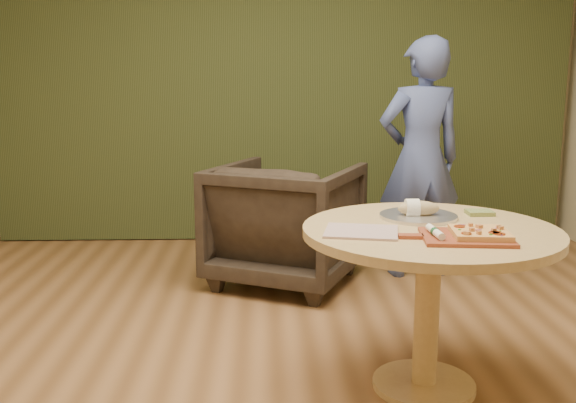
{
  "coord_description": "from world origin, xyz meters",
  "views": [
    {
      "loc": [
        -0.13,
        -2.55,
        1.4
      ],
      "look_at": [
        -0.04,
        0.25,
        0.84
      ],
      "focal_mm": 40.0,
      "sensor_mm": 36.0,
      "label": 1
    }
  ],
  "objects_px": {
    "pedestal_table": "(429,259)",
    "armchair": "(286,217)",
    "pizza_paddle": "(463,237)",
    "bread_roll": "(417,208)",
    "flatbread_pizza": "(480,233)",
    "serving_tray": "(418,216)",
    "cutlery_roll": "(435,232)",
    "person_standing": "(420,159)"
  },
  "relations": [
    {
      "from": "pedestal_table",
      "to": "armchair",
      "type": "relative_size",
      "value": 1.22
    },
    {
      "from": "pizza_paddle",
      "to": "armchair",
      "type": "xyz_separation_m",
      "value": [
        -0.66,
        1.75,
        -0.3
      ]
    },
    {
      "from": "pedestal_table",
      "to": "pizza_paddle",
      "type": "height_order",
      "value": "pizza_paddle"
    },
    {
      "from": "pedestal_table",
      "to": "bread_roll",
      "type": "bearing_deg",
      "value": 95.44
    },
    {
      "from": "bread_roll",
      "to": "armchair",
      "type": "distance_m",
      "value": 1.5
    },
    {
      "from": "pizza_paddle",
      "to": "flatbread_pizza",
      "type": "relative_size",
      "value": 1.9
    },
    {
      "from": "flatbread_pizza",
      "to": "serving_tray",
      "type": "bearing_deg",
      "value": 111.26
    },
    {
      "from": "armchair",
      "to": "flatbread_pizza",
      "type": "bearing_deg",
      "value": 137.19
    },
    {
      "from": "cutlery_roll",
      "to": "bread_roll",
      "type": "relative_size",
      "value": 1.03
    },
    {
      "from": "flatbread_pizza",
      "to": "armchair",
      "type": "height_order",
      "value": "armchair"
    },
    {
      "from": "serving_tray",
      "to": "bread_roll",
      "type": "bearing_deg",
      "value": 180.0
    },
    {
      "from": "flatbread_pizza",
      "to": "serving_tray",
      "type": "height_order",
      "value": "flatbread_pizza"
    },
    {
      "from": "armchair",
      "to": "cutlery_roll",
      "type": "bearing_deg",
      "value": 132.06
    },
    {
      "from": "serving_tray",
      "to": "person_standing",
      "type": "relative_size",
      "value": 0.22
    },
    {
      "from": "pizza_paddle",
      "to": "pedestal_table",
      "type": "bearing_deg",
      "value": 117.58
    },
    {
      "from": "cutlery_roll",
      "to": "pedestal_table",
      "type": "bearing_deg",
      "value": 77.92
    },
    {
      "from": "cutlery_roll",
      "to": "pizza_paddle",
      "type": "bearing_deg",
      "value": -4.73
    },
    {
      "from": "serving_tray",
      "to": "bread_roll",
      "type": "height_order",
      "value": "bread_roll"
    },
    {
      "from": "bread_roll",
      "to": "person_standing",
      "type": "distance_m",
      "value": 1.54
    },
    {
      "from": "pedestal_table",
      "to": "bread_roll",
      "type": "xyz_separation_m",
      "value": [
        -0.02,
        0.19,
        0.18
      ]
    },
    {
      "from": "cutlery_roll",
      "to": "serving_tray",
      "type": "relative_size",
      "value": 0.56
    },
    {
      "from": "bread_roll",
      "to": "armchair",
      "type": "height_order",
      "value": "armchair"
    },
    {
      "from": "pedestal_table",
      "to": "serving_tray",
      "type": "relative_size",
      "value": 3.12
    },
    {
      "from": "pedestal_table",
      "to": "cutlery_roll",
      "type": "distance_m",
      "value": 0.27
    },
    {
      "from": "pizza_paddle",
      "to": "serving_tray",
      "type": "xyz_separation_m",
      "value": [
        -0.09,
        0.4,
        -0.0
      ]
    },
    {
      "from": "pedestal_table",
      "to": "pizza_paddle",
      "type": "bearing_deg",
      "value": -68.55
    },
    {
      "from": "pedestal_table",
      "to": "serving_tray",
      "type": "bearing_deg",
      "value": 92.79
    },
    {
      "from": "pizza_paddle",
      "to": "person_standing",
      "type": "relative_size",
      "value": 0.28
    },
    {
      "from": "pizza_paddle",
      "to": "bread_roll",
      "type": "distance_m",
      "value": 0.41
    },
    {
      "from": "serving_tray",
      "to": "flatbread_pizza",
      "type": "bearing_deg",
      "value": -68.74
    },
    {
      "from": "person_standing",
      "to": "flatbread_pizza",
      "type": "bearing_deg",
      "value": 73.46
    },
    {
      "from": "pedestal_table",
      "to": "person_standing",
      "type": "height_order",
      "value": "person_standing"
    },
    {
      "from": "pedestal_table",
      "to": "bread_roll",
      "type": "relative_size",
      "value": 5.75
    },
    {
      "from": "pizza_paddle",
      "to": "cutlery_roll",
      "type": "height_order",
      "value": "cutlery_roll"
    },
    {
      "from": "person_standing",
      "to": "armchair",
      "type": "bearing_deg",
      "value": -1.25
    },
    {
      "from": "pedestal_table",
      "to": "bread_roll",
      "type": "distance_m",
      "value": 0.27
    },
    {
      "from": "cutlery_roll",
      "to": "person_standing",
      "type": "xyz_separation_m",
      "value": [
        0.39,
        1.89,
        0.05
      ]
    },
    {
      "from": "flatbread_pizza",
      "to": "armchair",
      "type": "relative_size",
      "value": 0.27
    },
    {
      "from": "pedestal_table",
      "to": "armchair",
      "type": "xyz_separation_m",
      "value": [
        -0.58,
        1.54,
        -0.15
      ]
    },
    {
      "from": "bread_roll",
      "to": "flatbread_pizza",
      "type": "bearing_deg",
      "value": -67.64
    },
    {
      "from": "pizza_paddle",
      "to": "cutlery_roll",
      "type": "relative_size",
      "value": 2.31
    },
    {
      "from": "pedestal_table",
      "to": "flatbread_pizza",
      "type": "relative_size",
      "value": 4.59
    }
  ]
}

